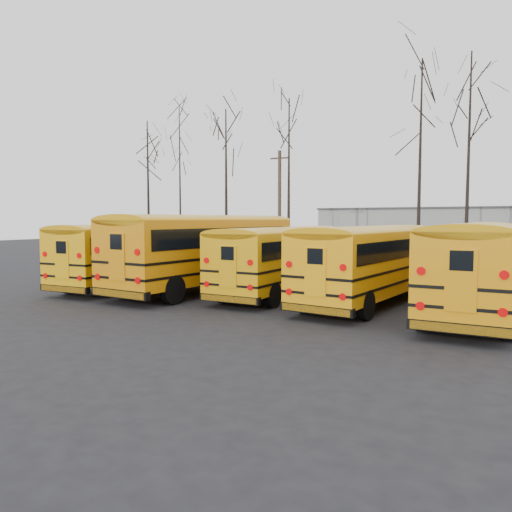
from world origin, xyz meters
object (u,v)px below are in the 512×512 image
Objects in this scene: bus_b at (211,245)px; bus_e at (478,260)px; bus_c at (286,254)px; utility_pole_left at (279,206)px; bus_a at (140,249)px; bus_d at (373,257)px.

bus_b is 1.10× the size of bus_e.
utility_pole_left is at bearing 117.59° from bus_c.
bus_a is at bearing -171.82° from bus_c.
bus_d is at bearing 0.14° from bus_a.
bus_d is 0.96× the size of bus_e.
utility_pole_left reaches higher than bus_a.
bus_b reaches higher than bus_e.
bus_d is 3.65m from bus_e.
bus_d is at bearing -5.60° from bus_c.
bus_e is (14.44, 0.27, 0.06)m from bus_a.
bus_b is at bearing -173.70° from bus_d.
bus_d is at bearing -55.84° from utility_pole_left.
bus_b is 3.48m from bus_c.
utility_pole_left is (-3.61, 13.65, 2.11)m from bus_b.
bus_e is (10.83, -0.27, -0.18)m from bus_b.
bus_e is at bearing -2.80° from bus_a.
bus_d is (7.22, 0.21, -0.26)m from bus_b.
bus_a reaches higher than bus_c.
bus_e is 20.20m from utility_pole_left.
bus_a is 3.66m from bus_b.
utility_pole_left reaches higher than bus_d.
bus_b is at bearing 4.75° from bus_a.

